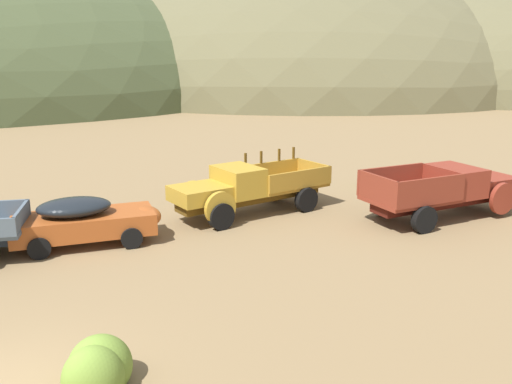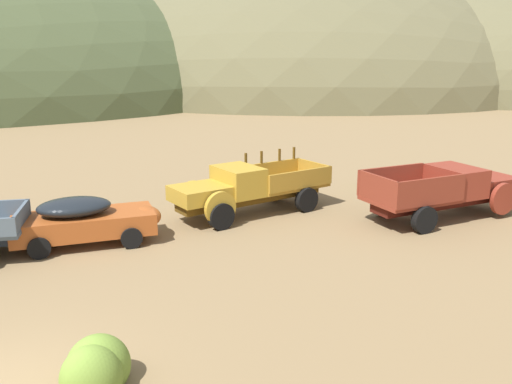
% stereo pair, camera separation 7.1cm
% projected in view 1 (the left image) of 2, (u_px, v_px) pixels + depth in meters
% --- Properties ---
extents(hill_far_right, '(78.45, 88.87, 38.36)m').
position_uv_depth(hill_far_right, '(278.00, 87.00, 94.85)').
color(hill_far_right, brown).
rests_on(hill_far_right, ground).
extents(car_oxide_orange, '(4.75, 2.20, 1.57)m').
position_uv_depth(car_oxide_orange, '(88.00, 220.00, 17.66)').
color(car_oxide_orange, '#A34C1E').
rests_on(car_oxide_orange, ground).
extents(truck_mustard, '(6.60, 3.89, 2.16)m').
position_uv_depth(truck_mustard, '(242.00, 189.00, 20.68)').
color(truck_mustard, '#593D12').
rests_on(truck_mustard, ground).
extents(truck_rust_red, '(6.48, 3.24, 1.91)m').
position_uv_depth(truck_rust_red, '(450.00, 190.00, 20.60)').
color(truck_rust_red, '#42140D').
rests_on(truck_rust_red, ground).
extents(bush_near_barrel, '(1.04, 1.17, 1.08)m').
position_uv_depth(bush_near_barrel, '(373.00, 180.00, 25.40)').
color(bush_near_barrel, '#3D702D').
rests_on(bush_near_barrel, ground).
extents(bush_front_right, '(1.29, 1.42, 1.24)m').
position_uv_depth(bush_front_right, '(97.00, 372.00, 10.14)').
color(bush_front_right, olive).
rests_on(bush_front_right, ground).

